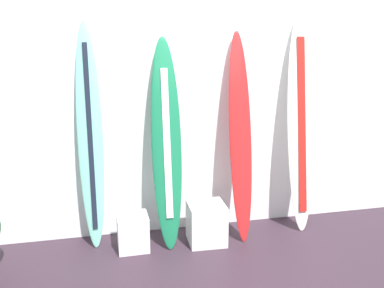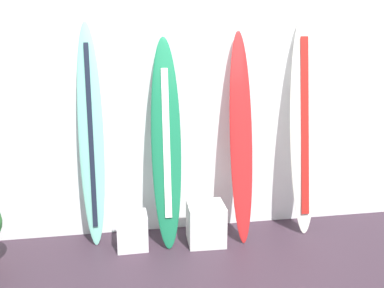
{
  "view_description": "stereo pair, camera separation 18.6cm",
  "coord_description": "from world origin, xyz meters",
  "px_view_note": "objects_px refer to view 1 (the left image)",
  "views": [
    {
      "loc": [
        -0.92,
        -2.48,
        1.75
      ],
      "look_at": [
        -0.13,
        0.95,
        0.96
      ],
      "focal_mm": 35.63,
      "sensor_mm": 36.0,
      "label": 1
    },
    {
      "loc": [
        -0.74,
        -2.52,
        1.75
      ],
      "look_at": [
        -0.13,
        0.95,
        0.96
      ],
      "focal_mm": 35.63,
      "sensor_mm": 36.0,
      "label": 2
    }
  ],
  "objects_px": {
    "display_block_center": "(206,223)",
    "surfboard_seafoam": "(90,140)",
    "surfboard_emerald": "(166,145)",
    "surfboard_ivory": "(301,125)",
    "surfboard_crimson": "(240,139)",
    "display_block_left": "(133,232)"
  },
  "relations": [
    {
      "from": "surfboard_seafoam",
      "to": "surfboard_ivory",
      "type": "xyz_separation_m",
      "value": [
        2.08,
        -0.06,
        0.06
      ]
    },
    {
      "from": "surfboard_crimson",
      "to": "display_block_left",
      "type": "height_order",
      "value": "surfboard_crimson"
    },
    {
      "from": "display_block_center",
      "to": "surfboard_seafoam",
      "type": "bearing_deg",
      "value": 168.16
    },
    {
      "from": "surfboard_emerald",
      "to": "display_block_center",
      "type": "relative_size",
      "value": 5.05
    },
    {
      "from": "surfboard_crimson",
      "to": "display_block_left",
      "type": "xyz_separation_m",
      "value": [
        -1.07,
        -0.08,
        -0.83
      ]
    },
    {
      "from": "surfboard_seafoam",
      "to": "display_block_center",
      "type": "relative_size",
      "value": 5.37
    },
    {
      "from": "surfboard_emerald",
      "to": "surfboard_ivory",
      "type": "bearing_deg",
      "value": 2.21
    },
    {
      "from": "surfboard_ivory",
      "to": "display_block_left",
      "type": "height_order",
      "value": "surfboard_ivory"
    },
    {
      "from": "display_block_left",
      "to": "surfboard_crimson",
      "type": "bearing_deg",
      "value": 4.32
    },
    {
      "from": "surfboard_crimson",
      "to": "display_block_center",
      "type": "height_order",
      "value": "surfboard_crimson"
    },
    {
      "from": "surfboard_emerald",
      "to": "display_block_left",
      "type": "bearing_deg",
      "value": -165.27
    },
    {
      "from": "surfboard_seafoam",
      "to": "surfboard_crimson",
      "type": "bearing_deg",
      "value": -4.83
    },
    {
      "from": "surfboard_seafoam",
      "to": "display_block_left",
      "type": "height_order",
      "value": "surfboard_seafoam"
    },
    {
      "from": "surfboard_seafoam",
      "to": "display_block_center",
      "type": "bearing_deg",
      "value": -11.84
    },
    {
      "from": "surfboard_seafoam",
      "to": "display_block_center",
      "type": "height_order",
      "value": "surfboard_seafoam"
    },
    {
      "from": "surfboard_seafoam",
      "to": "surfboard_ivory",
      "type": "height_order",
      "value": "surfboard_ivory"
    },
    {
      "from": "surfboard_emerald",
      "to": "surfboard_ivory",
      "type": "height_order",
      "value": "surfboard_ivory"
    },
    {
      "from": "surfboard_seafoam",
      "to": "display_block_left",
      "type": "bearing_deg",
      "value": -30.16
    },
    {
      "from": "surfboard_ivory",
      "to": "display_block_center",
      "type": "height_order",
      "value": "surfboard_ivory"
    },
    {
      "from": "display_block_left",
      "to": "display_block_center",
      "type": "bearing_deg",
      "value": -1.65
    },
    {
      "from": "display_block_center",
      "to": "display_block_left",
      "type": "bearing_deg",
      "value": 178.35
    },
    {
      "from": "surfboard_ivory",
      "to": "surfboard_seafoam",
      "type": "bearing_deg",
      "value": 178.47
    }
  ]
}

